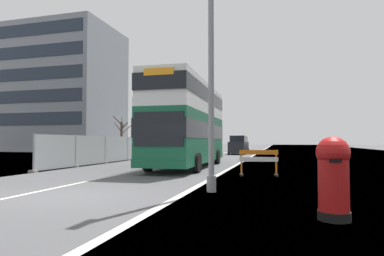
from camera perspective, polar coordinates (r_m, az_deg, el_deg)
ground at (r=9.75m, az=-18.33°, el=-11.78°), size 140.00×280.00×0.10m
double_decker_bus at (r=19.52m, az=-0.65°, el=0.90°), size 3.06×10.88×5.03m
lamppost_foreground at (r=10.37m, az=3.41°, el=13.19°), size 0.29×0.70×9.17m
red_pillar_postbox at (r=7.06m, az=23.79°, el=-7.50°), size 0.66×0.66×1.67m
roadworks_barrier at (r=14.86m, az=11.75°, el=-5.49°), size 1.74×0.72×1.17m
construction_site_fence at (r=23.47m, az=-15.21°, el=-3.80°), size 0.44×13.80×1.97m
car_oncoming_near at (r=38.76m, az=8.21°, el=-3.10°), size 2.04×4.51×2.22m
car_receding_mid at (r=44.99m, az=8.63°, el=-2.99°), size 2.05×4.14×2.20m
bare_tree_far_verge_near at (r=46.44m, az=-12.37°, el=-0.95°), size 2.36×2.91×5.16m
bare_tree_far_verge_mid at (r=61.44m, az=-0.67°, el=-1.67°), size 2.78×3.06×4.39m
bare_tree_far_verge_far at (r=71.06m, az=0.32°, el=-1.56°), size 2.47×3.49×4.83m
backdrop_office_block at (r=59.35m, az=-24.47°, el=5.96°), size 23.86×12.75×19.84m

